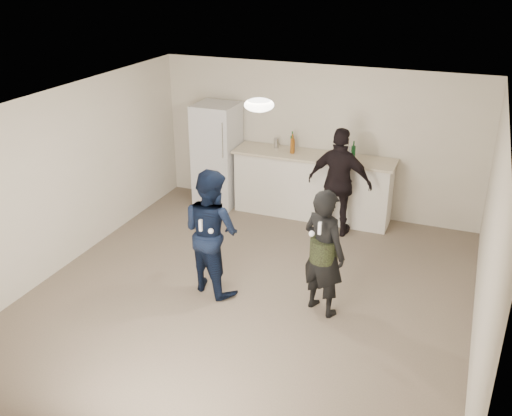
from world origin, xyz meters
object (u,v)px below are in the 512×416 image
at_px(counter, 312,187).
at_px(spectator, 340,183).
at_px(shaker, 276,143).
at_px(man, 211,231).
at_px(fridge, 217,155).
at_px(woman, 324,252).

height_order(counter, spectator, spectator).
bearing_deg(shaker, man, -87.19).
xyz_separation_m(fridge, man, (1.15, -2.65, -0.06)).
distance_m(counter, fridge, 1.75).
xyz_separation_m(shaker, man, (0.14, -2.86, -0.34)).
height_order(man, spectator, spectator).
relative_size(counter, spectator, 1.50).
xyz_separation_m(counter, fridge, (-1.71, -0.07, 0.38)).
distance_m(shaker, man, 2.88).
bearing_deg(fridge, woman, -44.82).
relative_size(shaker, man, 0.10).
xyz_separation_m(shaker, woman, (1.62, -2.83, -0.36)).
bearing_deg(man, counter, -79.84).
bearing_deg(woman, man, 25.45).
bearing_deg(shaker, spectator, -26.61).
bearing_deg(fridge, man, -66.43).
height_order(shaker, man, man).
height_order(shaker, spectator, spectator).
relative_size(man, woman, 1.03).
height_order(fridge, woman, fridge).
distance_m(counter, shaker, 0.96).
relative_size(woman, spectator, 0.94).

